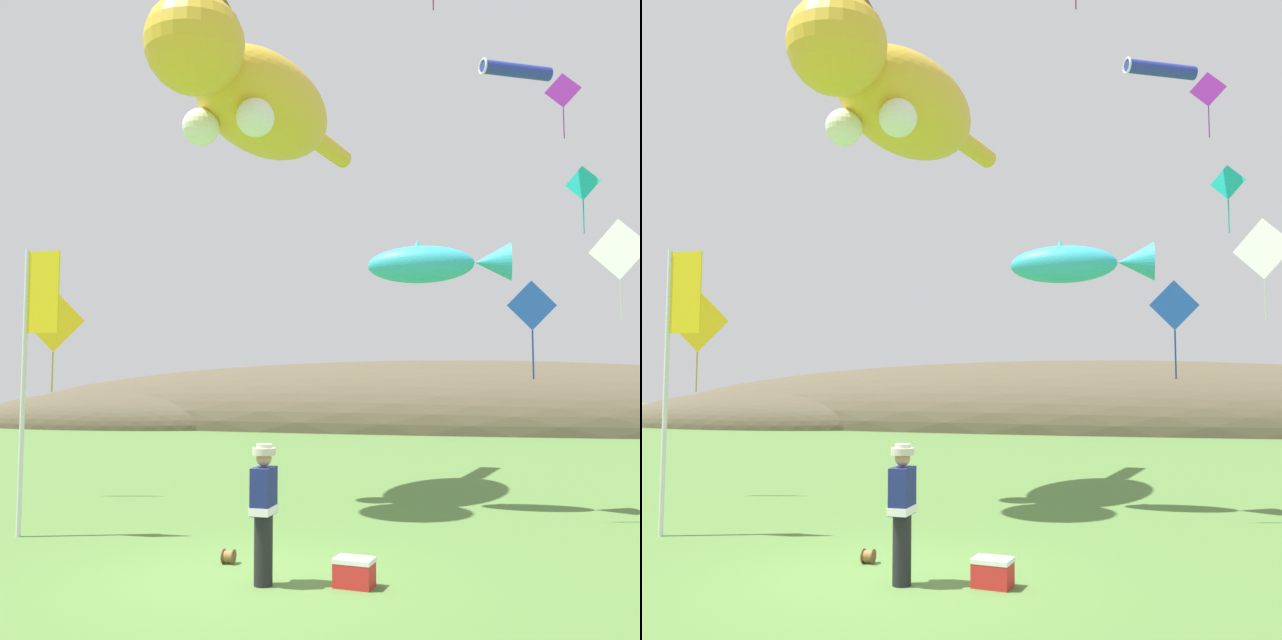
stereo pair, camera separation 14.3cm
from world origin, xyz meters
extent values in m
plane|color=#517A38|center=(0.00, 0.00, 0.00)|extent=(120.00, 120.00, 0.00)
ellipsoid|color=brown|center=(0.00, 30.61, 0.00)|extent=(54.06, 12.23, 7.34)
ellipsoid|color=brown|center=(-18.06, 26.95, 0.00)|extent=(16.44, 6.13, 3.88)
cylinder|color=black|center=(0.27, -0.23, 0.44)|extent=(0.24, 0.24, 0.88)
cube|color=navy|center=(0.27, -0.23, 1.18)|extent=(0.25, 0.41, 0.60)
cube|color=white|center=(0.27, -0.23, 0.94)|extent=(0.27, 0.43, 0.10)
sphere|color=tan|center=(0.27, -0.23, 1.59)|extent=(0.20, 0.20, 0.20)
cylinder|color=#B2AD99|center=(0.27, -0.23, 1.68)|extent=(0.30, 0.30, 0.09)
cylinder|color=#B2AD99|center=(0.27, -0.23, 1.74)|extent=(0.20, 0.20, 0.07)
cylinder|color=olive|center=(-0.54, 0.68, 0.10)|extent=(0.15, 0.15, 0.15)
cylinder|color=brown|center=(-0.62, 0.68, 0.10)|extent=(0.01, 0.20, 0.20)
cylinder|color=brown|center=(-0.47, 0.68, 0.10)|extent=(0.02, 0.20, 0.20)
cube|color=red|center=(1.41, -0.03, 0.15)|extent=(0.52, 0.38, 0.30)
cube|color=white|center=(1.41, -0.03, 0.33)|extent=(0.53, 0.39, 0.06)
cylinder|color=silver|center=(-4.56, 1.50, 2.42)|extent=(0.08, 0.08, 4.84)
cube|color=yellow|center=(-4.24, 1.50, 4.09)|extent=(0.60, 0.03, 1.40)
ellipsoid|color=gold|center=(-2.01, 6.73, 9.14)|extent=(3.36, 5.17, 2.28)
ellipsoid|color=white|center=(-2.05, 6.51, 8.73)|extent=(1.94, 3.31, 1.25)
sphere|color=gold|center=(-2.57, 3.83, 9.37)|extent=(2.05, 2.05, 2.05)
cone|color=#503E10|center=(-2.02, 3.72, 10.12)|extent=(0.85, 0.85, 0.68)
cone|color=#503E10|center=(-3.12, 3.94, 10.12)|extent=(0.85, 0.85, 0.68)
sphere|color=white|center=(-1.65, 4.96, 8.17)|extent=(0.82, 0.82, 0.82)
sphere|color=white|center=(-3.00, 5.22, 8.17)|extent=(0.82, 0.82, 0.82)
cylinder|color=gold|center=(-1.32, 10.31, 9.26)|extent=(1.01, 2.56, 0.55)
ellipsoid|color=#33B2CC|center=(1.76, 5.54, 4.97)|extent=(2.21, 0.89, 0.77)
cone|color=#33B2CC|center=(3.22, 5.58, 4.97)|extent=(0.73, 0.79, 0.77)
cone|color=#33B2CC|center=(1.70, 5.54, 5.30)|extent=(0.37, 0.37, 0.36)
sphere|color=black|center=(1.04, 5.78, 5.03)|extent=(0.18, 0.18, 0.18)
cylinder|color=#2633A5|center=(3.95, 9.84, 10.76)|extent=(1.90, 1.24, 0.36)
torus|color=white|center=(3.09, 9.38, 10.76)|extent=(0.26, 0.42, 0.44)
cube|color=#19BFBF|center=(5.61, 10.60, 7.82)|extent=(0.86, 0.40, 0.94)
cylinder|color=black|center=(5.61, 10.61, 7.82)|extent=(0.58, 0.28, 0.02)
cube|color=#118585|center=(5.61, 10.60, 6.90)|extent=(0.03, 0.02, 0.90)
cube|color=white|center=(5.92, 7.47, 5.46)|extent=(1.18, 0.68, 1.35)
cylinder|color=black|center=(5.92, 7.48, 5.46)|extent=(0.80, 0.46, 0.02)
cube|color=#A9A9A9|center=(5.92, 7.47, 4.33)|extent=(0.03, 0.02, 0.90)
cube|color=yellow|center=(-6.47, 5.14, 3.93)|extent=(1.39, 0.29, 1.41)
cylinder|color=black|center=(-6.47, 5.15, 3.93)|extent=(0.93, 0.20, 0.02)
cube|color=#A98511|center=(-6.47, 5.14, 2.78)|extent=(0.03, 0.01, 0.90)
cube|color=blue|center=(3.90, 4.61, 3.98)|extent=(0.91, 0.23, 0.93)
cylinder|color=black|center=(3.90, 4.62, 3.98)|extent=(0.61, 0.16, 0.02)
cube|color=#1A3E97|center=(3.90, 4.61, 3.06)|extent=(0.03, 0.01, 0.90)
cube|color=purple|center=(5.28, 11.58, 10.79)|extent=(1.00, 0.18, 1.01)
cylinder|color=black|center=(5.28, 11.59, 10.79)|extent=(0.67, 0.13, 0.02)
cube|color=#6B1A7C|center=(5.28, 11.58, 9.84)|extent=(0.03, 0.01, 0.90)
camera|label=1|loc=(3.13, -9.07, 2.60)|focal=40.00mm
camera|label=2|loc=(3.27, -9.04, 2.60)|focal=40.00mm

